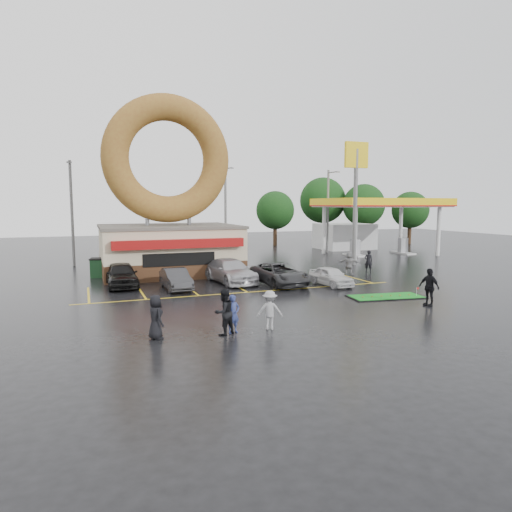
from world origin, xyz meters
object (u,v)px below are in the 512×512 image
object	(u,v)px
car_white	(331,276)
car_silver	(230,271)
car_dgrey	(176,279)
putting_green	(386,297)
shell_sign	(356,180)
streetlight_right	(328,209)
gas_station	(364,219)
car_black	(122,275)
dumpster	(104,268)
car_grey	(280,274)
streetlight_mid	(226,210)
person_cameraman	(429,287)
person_blue	(233,314)
donut_shop	(168,215)
streetlight_left	(72,210)

from	to	relation	value
car_white	car_silver	bearing A→B (deg)	143.12
car_dgrey	putting_green	size ratio (longest dim) A/B	0.88
shell_sign	car_dgrey	size ratio (longest dim) A/B	2.69
streetlight_right	car_white	distance (m)	21.35
car_dgrey	putting_green	bearing A→B (deg)	-33.99
shell_sign	car_silver	distance (m)	15.29
gas_station	car_black	distance (m)	30.04
dumpster	streetlight_right	bearing A→B (deg)	30.74
shell_sign	car_grey	bearing A→B (deg)	-145.73
streetlight_mid	car_black	world-z (taller)	streetlight_mid
car_grey	person_cameraman	size ratio (longest dim) A/B	2.62
car_dgrey	car_grey	xyz separation A→B (m)	(6.70, -0.80, 0.07)
car_black	car_grey	world-z (taller)	car_black
person_blue	donut_shop	bearing A→B (deg)	71.34
car_black	car_white	bearing A→B (deg)	-19.39
streetlight_right	putting_green	distance (m)	24.94
donut_shop	shell_sign	world-z (taller)	donut_shop
car_white	person_blue	xyz separation A→B (m)	(-9.34, -8.23, 0.17)
car_white	car_black	bearing A→B (deg)	155.55
gas_station	person_blue	world-z (taller)	gas_station
car_dgrey	person_cameraman	distance (m)	14.77
shell_sign	streetlight_left	size ratio (longest dim) A/B	1.18
person_cameraman	putting_green	distance (m)	2.86
streetlight_right	car_dgrey	xyz separation A→B (m)	(-19.86, -16.04, -4.13)
person_blue	dumpster	distance (m)	17.89
donut_shop	car_white	distance (m)	13.45
streetlight_left	car_white	distance (m)	23.12
car_dgrey	person_cameraman	bearing A→B (deg)	-41.12
car_white	person_blue	size ratio (longest dim) A/B	2.29
streetlight_right	car_silver	xyz separation A→B (m)	(-15.90, -14.81, -3.99)
streetlight_mid	car_dgrey	world-z (taller)	streetlight_mid
donut_shop	streetlight_left	distance (m)	9.87
dumpster	car_black	bearing A→B (deg)	-69.79
person_blue	putting_green	bearing A→B (deg)	3.10
dumpster	car_dgrey	bearing A→B (deg)	-50.22
gas_station	car_dgrey	world-z (taller)	gas_station
car_black	car_white	size ratio (longest dim) A/B	1.28
shell_sign	dumpster	distance (m)	21.91
gas_station	person_cameraman	bearing A→B (deg)	-116.96
streetlight_left	dumpster	size ratio (longest dim) A/B	5.00
donut_shop	person_blue	size ratio (longest dim) A/B	8.51
streetlight_left	car_black	size ratio (longest dim) A/B	1.94
car_grey	dumpster	bearing A→B (deg)	140.24
streetlight_mid	car_black	xyz separation A→B (m)	(-10.96, -12.92, -3.99)
car_white	putting_green	distance (m)	4.58
dumpster	donut_shop	bearing A→B (deg)	12.67
streetlight_right	car_white	size ratio (longest dim) A/B	2.48
car_grey	putting_green	xyz separation A→B (m)	(4.07, -5.89, -0.69)
shell_sign	streetlight_mid	world-z (taller)	shell_sign
car_black	person_cameraman	distance (m)	18.51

